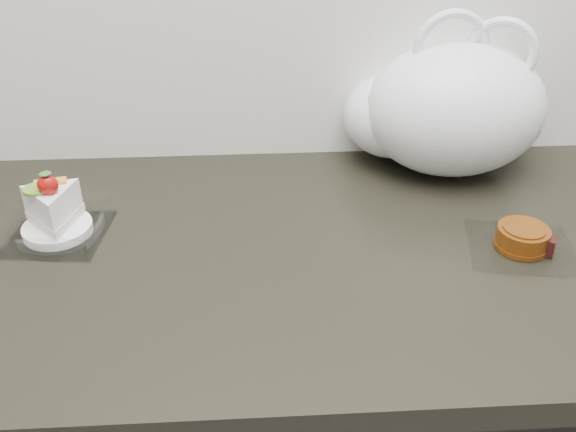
{
  "coord_description": "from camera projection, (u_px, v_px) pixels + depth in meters",
  "views": [
    {
      "loc": [
        -0.11,
        0.9,
        1.44
      ],
      "look_at": [
        -0.06,
        1.71,
        0.94
      ],
      "focal_mm": 40.0,
      "sensor_mm": 36.0,
      "label": 1
    }
  ],
  "objects": [
    {
      "name": "cake_tray",
      "position": [
        55.0,
        218.0,
        0.96
      ],
      "size": [
        0.16,
        0.16,
        0.11
      ],
      "rotation": [
        0.0,
        0.0,
        -0.11
      ],
      "color": "white",
      "rests_on": "counter"
    },
    {
      "name": "mooncake_wrap",
      "position": [
        523.0,
        240.0,
        0.94
      ],
      "size": [
        0.18,
        0.17,
        0.04
      ],
      "rotation": [
        0.0,
        0.0,
        -0.02
      ],
      "color": "white",
      "rests_on": "counter"
    },
    {
      "name": "plastic_bag",
      "position": [
        443.0,
        109.0,
        1.11
      ],
      "size": [
        0.37,
        0.29,
        0.29
      ],
      "rotation": [
        0.0,
        0.0,
        -0.18
      ],
      "color": "white",
      "rests_on": "counter"
    }
  ]
}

